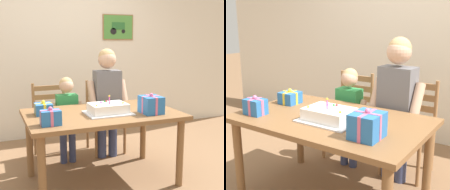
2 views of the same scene
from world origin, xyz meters
TOP-DOWN VIEW (x-y plane):
  - ground_plane at (0.00, 0.00)m, footprint 20.00×20.00m
  - back_wall at (0.00, 1.75)m, footprint 6.40×0.11m
  - dining_table at (0.00, 0.00)m, footprint 1.51×0.94m
  - birthday_cake at (0.03, -0.07)m, footprint 0.44×0.34m
  - gift_box_red_large at (0.44, -0.21)m, footprint 0.20×0.22m
  - gift_box_beside_cake at (-0.56, 0.14)m, footprint 0.17×0.17m
  - gift_box_corner_small at (-0.57, -0.27)m, footprint 0.17×0.13m
  - chair_left at (-0.34, 0.85)m, footprint 0.42×0.42m
  - chair_right at (0.35, 0.85)m, footprint 0.43×0.43m
  - child_older at (0.29, 0.61)m, footprint 0.49×0.28m
  - child_younger at (-0.21, 0.61)m, footprint 0.37×0.21m

SIDE VIEW (x-z plane):
  - ground_plane at x=0.00m, z-range 0.00..0.00m
  - chair_left at x=-0.34m, z-range 0.01..0.93m
  - chair_right at x=0.35m, z-range 0.01..0.93m
  - child_younger at x=-0.21m, z-range 0.11..1.13m
  - dining_table at x=0.00m, z-range 0.27..1.00m
  - birthday_cake at x=0.03m, z-range 0.68..0.87m
  - gift_box_beside_cake at x=-0.56m, z-range 0.71..0.86m
  - gift_box_corner_small at x=-0.57m, z-range 0.71..0.88m
  - gift_box_red_large at x=0.44m, z-range 0.71..0.92m
  - child_older at x=0.29m, z-range 0.15..1.49m
  - back_wall at x=0.00m, z-range 0.00..2.60m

